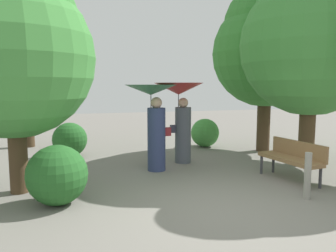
% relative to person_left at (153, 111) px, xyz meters
% --- Properties ---
extents(ground_plane, '(40.00, 40.00, 0.00)m').
position_rel_person_left_xyz_m(ground_plane, '(0.50, -2.82, -1.40)').
color(ground_plane, slate).
extents(person_left, '(1.21, 1.21, 2.02)m').
position_rel_person_left_xyz_m(person_left, '(0.00, 0.00, 0.00)').
color(person_left, navy).
rests_on(person_left, ground).
extents(person_right, '(1.26, 1.26, 2.07)m').
position_rel_person_left_xyz_m(person_right, '(0.86, 0.59, 0.11)').
color(person_right, '#474C56').
rests_on(person_right, ground).
extents(park_bench, '(0.65, 1.55, 0.83)m').
position_rel_person_left_xyz_m(park_bench, '(2.59, -1.65, -0.89)').
color(park_bench, '#38383D').
rests_on(park_bench, ground).
extents(tree_near_left, '(2.52, 2.52, 4.36)m').
position_rel_person_left_xyz_m(tree_near_left, '(-3.15, 4.19, 1.46)').
color(tree_near_left, '#42301E').
rests_on(tree_near_left, ground).
extents(tree_near_right, '(3.50, 3.50, 5.20)m').
position_rel_person_left_xyz_m(tree_near_right, '(3.93, -0.44, 1.85)').
color(tree_near_right, '#4C3823').
rests_on(tree_near_right, ground).
extents(tree_mid_left, '(2.94, 2.94, 4.35)m').
position_rel_person_left_xyz_m(tree_mid_left, '(-2.82, -0.85, 1.32)').
color(tree_mid_left, '#4C3823').
rests_on(tree_mid_left, ground).
extents(tree_far_back, '(3.18, 3.18, 5.01)m').
position_rel_person_left_xyz_m(tree_far_back, '(3.81, 1.34, 1.80)').
color(tree_far_back, '#42301E').
rests_on(tree_far_back, ground).
extents(bush_path_left, '(0.97, 0.97, 0.97)m').
position_rel_person_left_xyz_m(bush_path_left, '(-1.88, 2.22, -0.92)').
color(bush_path_left, '#235B23').
rests_on(bush_path_left, ground).
extents(bush_path_right, '(0.92, 0.92, 0.92)m').
position_rel_person_left_xyz_m(bush_path_right, '(2.39, 2.52, -0.94)').
color(bush_path_right, '#428C3D').
rests_on(bush_path_right, ground).
extents(bush_behind_bench, '(1.02, 1.02, 1.02)m').
position_rel_person_left_xyz_m(bush_behind_bench, '(-2.12, -1.75, -0.89)').
color(bush_behind_bench, '#235B23').
rests_on(bush_behind_bench, ground).
extents(path_marker_post, '(0.12, 0.12, 0.83)m').
position_rel_person_left_xyz_m(path_marker_post, '(2.10, -2.73, -0.99)').
color(path_marker_post, gray).
rests_on(path_marker_post, ground).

